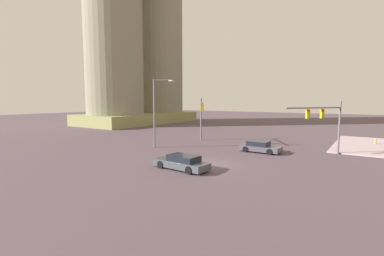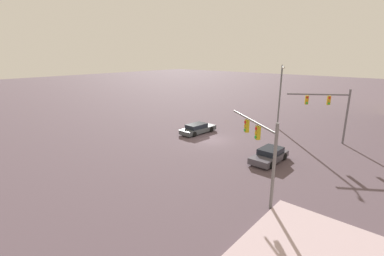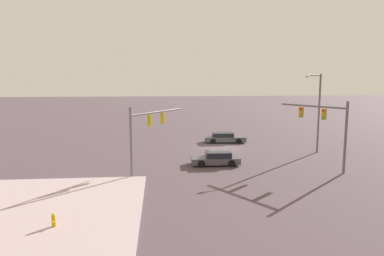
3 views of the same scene
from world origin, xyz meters
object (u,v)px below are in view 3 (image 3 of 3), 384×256
Objects in this scene: sedan_car_approaching at (224,138)px; traffic_signal_opposite_side at (327,122)px; traffic_signal_near_corner at (147,126)px; sedan_car_waiting_far at (216,158)px; fire_hydrant_on_curb at (54,220)px; streetlamp_curved_arm at (317,108)px.

traffic_signal_opposite_side is at bearing -60.40° from sedan_car_approaching.
sedan_car_approaching is (-12.69, 8.80, -3.28)m from traffic_signal_near_corner.
traffic_signal_opposite_side is 1.36× the size of sedan_car_waiting_far.
streetlamp_curved_arm is at bearing 127.85° from fire_hydrant_on_curb.
traffic_signal_near_corner reaches higher than sedan_car_waiting_far.
traffic_signal_near_corner is 15.05m from traffic_signal_opposite_side.
traffic_signal_near_corner is at bearing 19.28° from sedan_car_waiting_far.
streetlamp_curved_arm is 11.45m from sedan_car_approaching.
streetlamp_curved_arm is 12.63m from sedan_car_waiting_far.
traffic_signal_near_corner is 0.95× the size of traffic_signal_opposite_side.
sedan_car_approaching is (-13.11, -6.24, -3.52)m from traffic_signal_opposite_side.
traffic_signal_opposite_side is at bearing -55.03° from traffic_signal_near_corner.
traffic_signal_near_corner is 12.12m from fire_hydrant_on_curb.
streetlamp_curved_arm is 11.46× the size of fire_hydrant_on_curb.
sedan_car_waiting_far is at bearing 140.31° from fire_hydrant_on_curb.
traffic_signal_near_corner is 1.29× the size of sedan_car_waiting_far.
fire_hydrant_on_curb is (10.74, -4.49, -3.37)m from traffic_signal_near_corner.
fire_hydrant_on_curb is (23.43, -13.29, -0.09)m from sedan_car_approaching.
traffic_signal_opposite_side is 1.19× the size of sedan_car_approaching.
traffic_signal_opposite_side is at bearing 166.63° from sedan_car_waiting_far.
traffic_signal_near_corner is 7.91× the size of fire_hydrant_on_curb.
sedan_car_waiting_far is at bearing 41.68° from traffic_signal_opposite_side.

